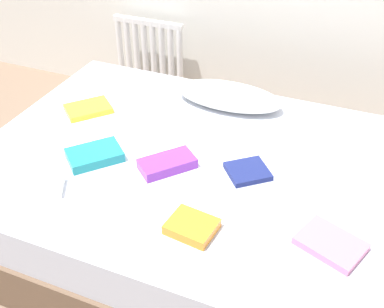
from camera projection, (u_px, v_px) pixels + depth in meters
ground_plane at (188, 232)px, 2.49m from camera, size 8.00×8.00×0.00m
bed at (188, 197)px, 2.34m from camera, size 2.00×1.50×0.50m
radiator at (149, 53)px, 3.41m from camera, size 0.53×0.04×0.51m
pillow at (228, 96)px, 2.55m from camera, size 0.59×0.27×0.11m
textbook_navy at (248, 171)px, 2.08m from camera, size 0.24×0.24×0.03m
textbook_teal at (95, 155)px, 2.17m from camera, size 0.28×0.29×0.05m
textbook_orange at (192, 227)px, 1.80m from camera, size 0.20×0.17×0.04m
textbook_pink at (331, 244)px, 1.73m from camera, size 0.28×0.24×0.03m
textbook_purple at (167, 164)px, 2.11m from camera, size 0.26×0.27×0.05m
textbook_yellow at (88, 109)px, 2.52m from camera, size 0.28×0.29×0.03m
textbook_white at (36, 188)px, 1.98m from camera, size 0.26×0.21×0.03m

